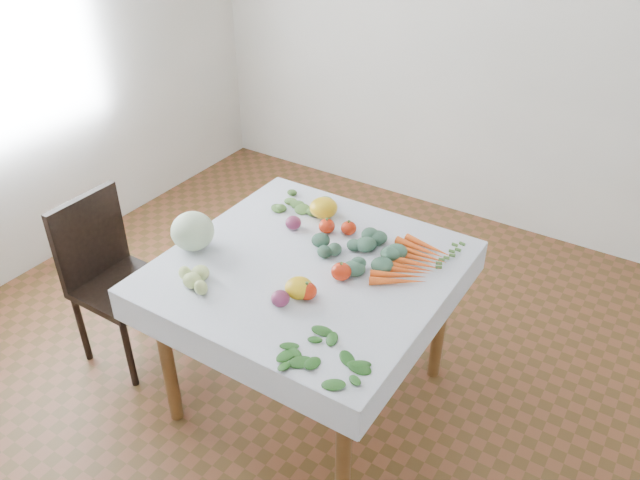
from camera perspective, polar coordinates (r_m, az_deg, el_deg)
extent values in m
plane|color=brown|center=(3.06, -0.92, -13.84)|extent=(4.00, 4.00, 0.00)
cube|color=white|center=(4.01, 15.80, 19.24)|extent=(4.00, 0.04, 2.70)
cube|color=brown|center=(2.58, -1.07, -2.73)|extent=(1.00, 1.00, 0.04)
cylinder|color=brown|center=(2.79, -13.81, -10.51)|extent=(0.06, 0.06, 0.71)
cylinder|color=brown|center=(2.40, 2.16, -18.72)|extent=(0.06, 0.06, 0.71)
cylinder|color=brown|center=(3.29, -3.16, -1.78)|extent=(0.06, 0.06, 0.71)
cylinder|color=brown|center=(2.97, 10.96, -7.03)|extent=(0.06, 0.06, 0.71)
cube|color=white|center=(2.56, -1.07, -2.32)|extent=(1.12, 1.12, 0.01)
cube|color=black|center=(3.14, -17.54, -4.15)|extent=(0.39, 0.39, 0.04)
cube|color=black|center=(3.14, -20.36, 0.29)|extent=(0.04, 0.39, 0.42)
cylinder|color=black|center=(3.31, -20.94, -7.55)|extent=(0.03, 0.03, 0.39)
cylinder|color=black|center=(3.10, -17.06, -9.91)|extent=(0.03, 0.03, 0.39)
cylinder|color=black|center=(3.46, -16.78, -4.69)|extent=(0.03, 0.03, 0.39)
cylinder|color=black|center=(3.25, -12.82, -6.72)|extent=(0.03, 0.03, 0.39)
ellipsoid|color=#B5C8A8|center=(2.67, -11.58, 0.80)|extent=(0.24, 0.24, 0.16)
ellipsoid|color=red|center=(2.74, 2.64, 1.09)|extent=(0.08, 0.08, 0.06)
ellipsoid|color=red|center=(2.75, 0.62, 1.29)|extent=(0.08, 0.08, 0.06)
ellipsoid|color=red|center=(2.37, -1.19, -4.69)|extent=(0.09, 0.09, 0.07)
ellipsoid|color=red|center=(2.46, 1.95, -2.90)|extent=(0.11, 0.11, 0.07)
ellipsoid|color=gold|center=(2.86, 0.34, 2.97)|extent=(0.16, 0.16, 0.09)
ellipsoid|color=gold|center=(2.37, -1.93, -4.40)|extent=(0.14, 0.14, 0.08)
ellipsoid|color=#621C47|center=(2.78, -2.46, 1.59)|extent=(0.09, 0.09, 0.06)
ellipsoid|color=#621C47|center=(2.34, -3.64, -5.35)|extent=(0.09, 0.09, 0.06)
ellipsoid|color=#C8DD7F|center=(2.47, -10.80, -3.74)|extent=(0.06, 0.06, 0.05)
ellipsoid|color=#C8DD7F|center=(2.50, -10.94, -3.25)|extent=(0.06, 0.06, 0.05)
ellipsoid|color=#C8DD7F|center=(2.46, -11.76, -3.99)|extent=(0.06, 0.06, 0.05)
ellipsoid|color=#C8DD7F|center=(2.46, -9.35, -3.73)|extent=(0.06, 0.06, 0.05)
cone|color=orange|center=(2.68, 9.67, -0.52)|extent=(0.23, 0.07, 0.03)
cone|color=orange|center=(2.65, 9.34, -0.88)|extent=(0.23, 0.05, 0.03)
cone|color=orange|center=(2.63, 9.01, -1.26)|extent=(0.23, 0.04, 0.03)
cone|color=orange|center=(2.60, 8.68, -1.64)|extent=(0.23, 0.06, 0.03)
cone|color=orange|center=(2.57, 8.33, -2.03)|extent=(0.23, 0.08, 0.03)
cone|color=orange|center=(2.54, 7.98, -2.43)|extent=(0.23, 0.10, 0.03)
cone|color=orange|center=(2.52, 7.62, -2.84)|extent=(0.22, 0.11, 0.03)
cone|color=orange|center=(2.49, 7.26, -3.25)|extent=(0.22, 0.13, 0.03)
cone|color=orange|center=(2.46, 6.88, -3.68)|extent=(0.21, 0.15, 0.03)
ellipsoid|color=#355640|center=(2.61, 3.61, -0.89)|extent=(0.07, 0.07, 0.05)
ellipsoid|color=#355640|center=(2.65, 3.13, -0.28)|extent=(0.07, 0.07, 0.05)
ellipsoid|color=#355640|center=(2.60, 2.60, -1.02)|extent=(0.07, 0.07, 0.05)
ellipsoid|color=#355640|center=(2.63, 4.47, -0.69)|extent=(0.07, 0.07, 0.05)
ellipsoid|color=#355640|center=(2.66, 1.91, -0.14)|extent=(0.07, 0.07, 0.05)
ellipsoid|color=#355640|center=(2.57, 3.73, -1.60)|extent=(0.07, 0.07, 0.05)
ellipsoid|color=#355640|center=(2.68, 4.09, 0.11)|extent=(0.07, 0.07, 0.05)
ellipsoid|color=#355640|center=(2.61, 1.07, -0.84)|extent=(0.07, 0.07, 0.05)
ellipsoid|color=#355640|center=(2.59, 5.62, -1.41)|extent=(0.07, 0.07, 0.05)
ellipsoid|color=#355640|center=(2.72, 2.01, 0.66)|extent=(0.07, 0.07, 0.05)
ellipsoid|color=#355640|center=(2.53, 2.34, -2.08)|extent=(0.07, 0.07, 0.05)
ellipsoid|color=#355640|center=(2.67, 5.97, -0.15)|extent=(0.07, 0.07, 0.05)
ellipsoid|color=#355640|center=(2.67, -0.21, 0.05)|extent=(0.07, 0.07, 0.05)
ellipsoid|color=#235A1C|center=(2.13, 1.05, -10.76)|extent=(0.07, 0.04, 0.01)
ellipsoid|color=#235A1C|center=(2.15, 0.04, -10.24)|extent=(0.07, 0.04, 0.01)
ellipsoid|color=#235A1C|center=(2.11, 0.46, -11.28)|extent=(0.07, 0.04, 0.01)
ellipsoid|color=#235A1C|center=(2.15, 1.40, -10.22)|extent=(0.07, 0.04, 0.01)
ellipsoid|color=#235A1C|center=(2.14, -0.95, -10.53)|extent=(0.07, 0.04, 0.01)
ellipsoid|color=#235A1C|center=(2.10, 1.83, -11.50)|extent=(0.07, 0.04, 0.01)
ellipsoid|color=#235A1C|center=(2.18, 0.30, -9.46)|extent=(0.07, 0.04, 0.01)
ellipsoid|color=#235A1C|center=(2.10, -0.78, -11.63)|extent=(0.07, 0.04, 0.01)
ellipsoid|color=#235A1C|center=(2.14, 2.87, -10.60)|extent=(0.07, 0.04, 0.01)
ellipsoid|color=#235A1C|center=(2.18, -1.70, -9.59)|extent=(0.07, 0.04, 0.01)
ellipsoid|color=#235A1C|center=(2.07, 1.38, -12.52)|extent=(0.07, 0.04, 0.01)
ellipsoid|color=#235A1C|center=(2.20, 1.83, -9.10)|extent=(0.07, 0.04, 0.01)
ellipsoid|color=#235A1C|center=(2.12, -2.61, -11.09)|extent=(0.07, 0.04, 0.01)
ellipsoid|color=#235A1C|center=(2.10, 3.94, -11.81)|extent=(0.07, 0.04, 0.01)
ellipsoid|color=#527636|center=(2.96, -1.83, 3.36)|extent=(0.06, 0.06, 0.03)
ellipsoid|color=#527636|center=(2.99, -1.98, 3.73)|extent=(0.06, 0.06, 0.03)
ellipsoid|color=#527636|center=(2.96, -2.57, 3.32)|extent=(0.06, 0.06, 0.03)
ellipsoid|color=#527636|center=(2.96, -1.12, 3.43)|extent=(0.06, 0.06, 0.03)
ellipsoid|color=#527636|center=(3.01, -2.83, 3.89)|extent=(0.06, 0.06, 0.03)
ellipsoid|color=#527636|center=(2.92, -1.93, 2.90)|extent=(0.06, 0.06, 0.03)
ellipsoid|color=#527636|center=(3.01, -1.13, 3.96)|extent=(0.06, 0.06, 0.03)
ellipsoid|color=#527636|center=(2.98, -3.68, 3.49)|extent=(0.06, 0.06, 0.03)
ellipsoid|color=#527636|center=(2.92, -0.44, 2.92)|extent=(0.06, 0.06, 0.03)
ellipsoid|color=#527636|center=(3.06, -2.53, 4.41)|extent=(0.06, 0.06, 0.03)
ellipsoid|color=#527636|center=(2.90, -3.12, 2.65)|extent=(0.06, 0.06, 0.03)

